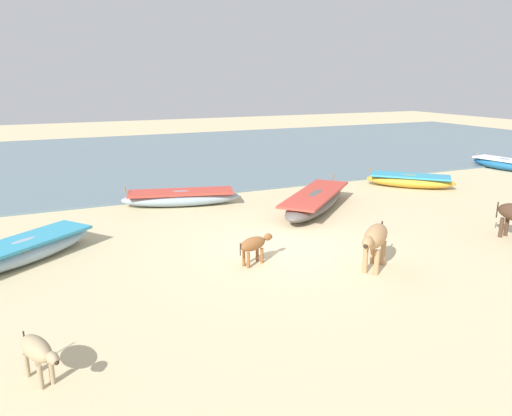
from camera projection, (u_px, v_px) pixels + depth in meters
ground at (284, 248)px, 12.21m from camera, size 80.00×80.00×0.00m
sea_water at (150, 156)px, 26.37m from camera, size 60.00×20.00×0.08m
fishing_boat_0 at (410, 180)px, 18.91m from camera, size 3.16×3.09×0.71m
fishing_boat_1 at (315, 201)px, 15.64m from camera, size 4.36×4.13×0.78m
fishing_boat_2 at (504, 164)px, 22.60m from camera, size 1.47×3.18×0.72m
fishing_boat_3 at (181, 198)px, 16.19m from camera, size 4.12×1.98×0.71m
fishing_boat_6 at (24, 250)px, 11.24m from camera, size 3.57×3.08×0.73m
cow_adult_tan at (375, 238)px, 10.64m from camera, size 1.39×1.22×1.03m
calf_near_dun at (38, 351)px, 6.71m from camera, size 0.61×0.99×0.67m
calf_far_brown at (254, 245)px, 11.02m from camera, size 1.00×0.53×0.67m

